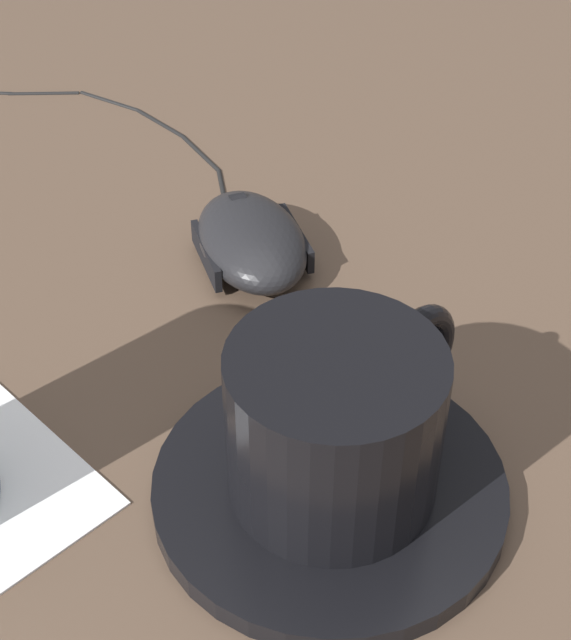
% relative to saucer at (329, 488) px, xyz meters
% --- Properties ---
extents(ground_plane, '(3.00, 3.00, 0.00)m').
position_rel_saucer_xyz_m(ground_plane, '(0.06, 0.06, -0.01)').
color(ground_plane, brown).
extents(saucer, '(0.16, 0.16, 0.01)m').
position_rel_saucer_xyz_m(saucer, '(0.00, 0.00, 0.00)').
color(saucer, black).
rests_on(saucer, ground).
extents(coffee_cup, '(0.09, 0.12, 0.07)m').
position_rel_saucer_xyz_m(coffee_cup, '(-0.00, -0.00, 0.04)').
color(coffee_cup, black).
rests_on(coffee_cup, saucer).
extents(computer_mouse, '(0.10, 0.06, 0.03)m').
position_rel_saucer_xyz_m(computer_mouse, '(0.18, -0.02, 0.01)').
color(computer_mouse, black).
rests_on(computer_mouse, ground).
extents(mouse_cable, '(0.28, 0.26, 0.00)m').
position_rel_saucer_xyz_m(mouse_cable, '(0.39, 0.06, -0.00)').
color(mouse_cable, black).
rests_on(mouse_cable, ground).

